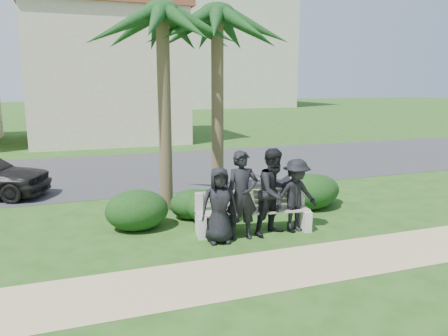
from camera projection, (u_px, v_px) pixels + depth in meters
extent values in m
plane|color=#214614|center=(235.00, 236.00, 9.23)|extent=(160.00, 160.00, 0.00)
cube|color=tan|center=(272.00, 269.00, 7.57)|extent=(30.00, 1.60, 0.01)
cube|color=#2D2D30|center=(159.00, 169.00, 16.63)|extent=(160.00, 8.00, 0.01)
cube|color=beige|center=(105.00, 78.00, 24.88)|extent=(8.00, 8.00, 7.00)
cube|color=brown|center=(102.00, 11.00, 24.19)|extent=(8.40, 8.40, 0.30)
cube|color=beige|center=(188.00, 36.00, 62.83)|extent=(26.00, 18.00, 20.00)
cube|color=gray|center=(254.00, 212.00, 9.38)|extent=(2.53, 0.91, 0.04)
cube|color=gray|center=(249.00, 197.00, 9.56)|extent=(2.45, 0.39, 0.29)
cube|color=beige|center=(202.00, 228.00, 9.04)|extent=(0.24, 0.58, 0.45)
cube|color=beige|center=(301.00, 217.00, 9.81)|extent=(0.24, 0.58, 0.45)
imported|color=black|center=(219.00, 205.00, 8.74)|extent=(0.81, 0.59, 1.55)
imported|color=black|center=(242.00, 195.00, 8.93)|extent=(0.71, 0.50, 1.84)
imported|color=black|center=(274.00, 192.00, 9.20)|extent=(1.08, 0.95, 1.85)
imported|color=black|center=(296.00, 196.00, 9.40)|extent=(1.11, 0.73, 1.60)
ellipsoid|color=black|center=(137.00, 209.00, 9.62)|extent=(1.39, 1.15, 0.90)
ellipsoid|color=black|center=(193.00, 203.00, 10.44)|extent=(1.10, 0.91, 0.72)
ellipsoid|color=black|center=(212.00, 205.00, 10.14)|extent=(1.20, 0.99, 0.78)
ellipsoid|color=black|center=(310.00, 191.00, 11.23)|extent=(1.41, 1.17, 0.92)
ellipsoid|color=black|center=(316.00, 189.00, 11.62)|extent=(1.27, 1.05, 0.83)
cylinder|color=brown|center=(165.00, 114.00, 10.78)|extent=(0.32, 0.32, 4.85)
cylinder|color=brown|center=(217.00, 111.00, 11.43)|extent=(0.32, 0.32, 4.91)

